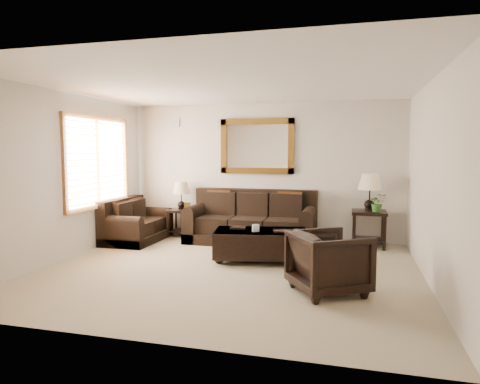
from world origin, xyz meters
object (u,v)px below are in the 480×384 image
(sofa, at_px, (252,223))
(end_table_right, at_px, (370,199))
(coffee_table, at_px, (260,242))
(loveseat, at_px, (135,225))
(armchair, at_px, (329,259))
(end_table_left, at_px, (181,201))

(sofa, height_order, end_table_right, end_table_right)
(end_table_right, xyz_separation_m, coffee_table, (-1.70, -1.54, -0.57))
(loveseat, distance_m, armchair, 4.42)
(loveseat, xyz_separation_m, armchair, (3.84, -2.19, 0.12))
(end_table_right, height_order, armchair, end_table_right)
(end_table_right, bearing_deg, sofa, -176.47)
(coffee_table, bearing_deg, sofa, 99.00)
(end_table_right, bearing_deg, end_table_left, 179.24)
(end_table_left, bearing_deg, armchair, -42.44)
(sofa, relative_size, coffee_table, 1.55)
(sofa, relative_size, armchair, 2.89)
(sofa, distance_m, armchair, 3.13)
(loveseat, distance_m, end_table_left, 1.07)
(coffee_table, bearing_deg, end_table_left, 131.90)
(end_table_left, bearing_deg, end_table_right, -0.76)
(sofa, height_order, coffee_table, sofa)
(end_table_left, xyz_separation_m, armchair, (3.13, -2.86, -0.31))
(end_table_right, height_order, coffee_table, end_table_right)
(end_table_left, distance_m, end_table_right, 3.70)
(loveseat, xyz_separation_m, coffee_table, (2.71, -0.91, 0.00))
(armchair, bearing_deg, end_table_left, 15.93)
(end_table_right, xyz_separation_m, armchair, (-0.57, -2.81, -0.46))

